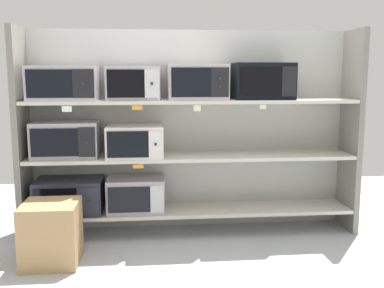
# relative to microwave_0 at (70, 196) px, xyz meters

# --- Properties ---
(ground) EXTENTS (6.85, 6.00, 0.02)m
(ground) POSITION_rel_microwave_0_xyz_m (1.08, -1.00, -0.38)
(ground) COLOR #B2B7BC
(back_panel) EXTENTS (3.05, 0.04, 1.81)m
(back_panel) POSITION_rel_microwave_0_xyz_m (1.08, 0.23, 0.54)
(back_panel) COLOR #B2B2AD
(back_panel) RESTS_ON ground
(upright_left) EXTENTS (0.05, 0.40, 1.81)m
(upright_left) POSITION_rel_microwave_0_xyz_m (-0.38, 0.00, 0.54)
(upright_left) COLOR gray
(upright_left) RESTS_ON ground
(upright_right) EXTENTS (0.05, 0.40, 1.81)m
(upright_right) POSITION_rel_microwave_0_xyz_m (2.53, 0.00, 0.54)
(upright_right) COLOR gray
(upright_right) RESTS_ON ground
(shelf_0) EXTENTS (2.85, 0.40, 0.03)m
(shelf_0) POSITION_rel_microwave_0_xyz_m (1.08, 0.00, -0.16)
(shelf_0) COLOR beige
(shelf_0) RESTS_ON ground
(microwave_0) EXTENTS (0.57, 0.39, 0.30)m
(microwave_0) POSITION_rel_microwave_0_xyz_m (0.00, 0.00, 0.00)
(microwave_0) COLOR #282A35
(microwave_0) RESTS_ON shelf_0
(microwave_1) EXTENTS (0.50, 0.36, 0.30)m
(microwave_1) POSITION_rel_microwave_0_xyz_m (0.58, 0.00, 0.00)
(microwave_1) COLOR #A49AA4
(microwave_1) RESTS_ON shelf_0
(shelf_1) EXTENTS (2.85, 0.40, 0.03)m
(shelf_1) POSITION_rel_microwave_0_xyz_m (1.08, 0.00, 0.33)
(shelf_1) COLOR beige
(microwave_2) EXTENTS (0.55, 0.35, 0.31)m
(microwave_2) POSITION_rel_microwave_0_xyz_m (-0.01, 0.00, 0.50)
(microwave_2) COLOR #A0A1A6
(microwave_2) RESTS_ON shelf_1
(microwave_3) EXTENTS (0.48, 0.41, 0.27)m
(microwave_3) POSITION_rel_microwave_0_xyz_m (0.58, -0.00, 0.48)
(microwave_3) COLOR silver
(microwave_3) RESTS_ON shelf_1
(price_tag_0) EXTENTS (0.09, 0.00, 0.03)m
(price_tag_0) POSITION_rel_microwave_0_xyz_m (0.61, -0.20, 0.29)
(price_tag_0) COLOR orange
(shelf_2) EXTENTS (2.85, 0.40, 0.03)m
(shelf_2) POSITION_rel_microwave_0_xyz_m (1.08, 0.00, 0.82)
(shelf_2) COLOR beige
(microwave_4) EXTENTS (0.57, 0.42, 0.29)m
(microwave_4) POSITION_rel_microwave_0_xyz_m (-0.00, -0.00, 0.98)
(microwave_4) COLOR #BAB0B6
(microwave_4) RESTS_ON shelf_2
(microwave_5) EXTENTS (0.45, 0.37, 0.28)m
(microwave_5) POSITION_rel_microwave_0_xyz_m (0.57, -0.00, 0.98)
(microwave_5) COLOR #BBB7BE
(microwave_5) RESTS_ON shelf_2
(microwave_6) EXTENTS (0.51, 0.41, 0.30)m
(microwave_6) POSITION_rel_microwave_0_xyz_m (1.12, -0.00, 0.99)
(microwave_6) COLOR #BDB4B6
(microwave_6) RESTS_ON shelf_2
(microwave_7) EXTENTS (0.51, 0.34, 0.32)m
(microwave_7) POSITION_rel_microwave_0_xyz_m (1.70, 0.00, 0.99)
(microwave_7) COLOR black
(microwave_7) RESTS_ON shelf_2
(price_tag_1) EXTENTS (0.08, 0.00, 0.05)m
(price_tag_1) POSITION_rel_microwave_0_xyz_m (0.05, -0.20, 0.78)
(price_tag_1) COLOR white
(price_tag_2) EXTENTS (0.08, 0.00, 0.04)m
(price_tag_2) POSITION_rel_microwave_0_xyz_m (0.61, -0.20, 0.78)
(price_tag_2) COLOR orange
(price_tag_3) EXTENTS (0.06, 0.00, 0.05)m
(price_tag_3) POSITION_rel_microwave_0_xyz_m (1.10, -0.20, 0.78)
(price_tag_3) COLOR beige
(price_tag_4) EXTENTS (0.05, 0.00, 0.04)m
(price_tag_4) POSITION_rel_microwave_0_xyz_m (1.66, -0.20, 0.78)
(price_tag_4) COLOR beige
(shipping_carton) EXTENTS (0.41, 0.41, 0.47)m
(shipping_carton) POSITION_rel_microwave_0_xyz_m (-0.04, -0.56, -0.13)
(shipping_carton) COLOR tan
(shipping_carton) RESTS_ON ground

